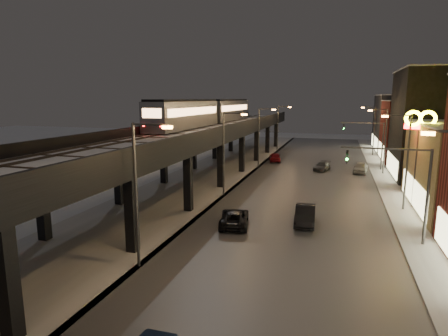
% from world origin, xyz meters
% --- Properties ---
extents(road_surface, '(17.00, 120.00, 0.06)m').
position_xyz_m(road_surface, '(7.50, 35.00, 0.03)').
color(road_surface, '#46474D').
rests_on(road_surface, ground).
extents(sidewalk_right, '(4.00, 120.00, 0.14)m').
position_xyz_m(sidewalk_right, '(17.50, 35.00, 0.07)').
color(sidewalk_right, '#9FA1A8').
rests_on(sidewalk_right, ground).
extents(under_viaduct_pavement, '(11.00, 120.00, 0.06)m').
position_xyz_m(under_viaduct_pavement, '(-6.00, 35.00, 0.03)').
color(under_viaduct_pavement, '#9FA1A8').
rests_on(under_viaduct_pavement, ground).
extents(elevated_viaduct, '(9.00, 100.00, 6.30)m').
position_xyz_m(elevated_viaduct, '(-6.00, 31.84, 5.62)').
color(elevated_viaduct, black).
rests_on(elevated_viaduct, ground).
extents(viaduct_trackbed, '(8.40, 100.00, 0.32)m').
position_xyz_m(viaduct_trackbed, '(-6.01, 31.97, 6.39)').
color(viaduct_trackbed, '#B2B7C1').
rests_on(viaduct_trackbed, elevated_viaduct).
extents(viaduct_parapet_streetside, '(0.30, 100.00, 1.10)m').
position_xyz_m(viaduct_parapet_streetside, '(-1.65, 32.00, 6.85)').
color(viaduct_parapet_streetside, black).
rests_on(viaduct_parapet_streetside, elevated_viaduct).
extents(viaduct_parapet_far, '(0.30, 100.00, 1.10)m').
position_xyz_m(viaduct_parapet_far, '(-10.35, 32.00, 6.85)').
color(viaduct_parapet_far, black).
rests_on(viaduct_parapet_far, elevated_viaduct).
extents(building_d, '(12.20, 13.20, 14.16)m').
position_xyz_m(building_d, '(23.99, 48.00, 7.08)').
color(building_d, black).
rests_on(building_d, ground).
extents(building_e, '(12.20, 12.20, 10.16)m').
position_xyz_m(building_e, '(23.99, 62.00, 5.08)').
color(building_e, maroon).
rests_on(building_e, ground).
extents(building_f, '(12.20, 16.20, 11.16)m').
position_xyz_m(building_f, '(23.99, 76.00, 5.58)').
color(building_f, '#232428').
rests_on(building_f, ground).
extents(streetlight_left_1, '(2.57, 0.28, 9.00)m').
position_xyz_m(streetlight_left_1, '(-0.43, 13.00, 5.24)').
color(streetlight_left_1, '#38383A').
rests_on(streetlight_left_1, ground).
extents(streetlight_left_2, '(2.57, 0.28, 9.00)m').
position_xyz_m(streetlight_left_2, '(-0.43, 31.00, 5.24)').
color(streetlight_left_2, '#38383A').
rests_on(streetlight_left_2, ground).
extents(streetlight_right_2, '(2.56, 0.28, 9.00)m').
position_xyz_m(streetlight_right_2, '(16.73, 31.00, 5.24)').
color(streetlight_right_2, '#38383A').
rests_on(streetlight_right_2, ground).
extents(streetlight_left_3, '(2.57, 0.28, 9.00)m').
position_xyz_m(streetlight_left_3, '(-0.43, 49.00, 5.24)').
color(streetlight_left_3, '#38383A').
rests_on(streetlight_left_3, ground).
extents(streetlight_right_3, '(2.56, 0.28, 9.00)m').
position_xyz_m(streetlight_right_3, '(16.73, 49.00, 5.24)').
color(streetlight_right_3, '#38383A').
rests_on(streetlight_right_3, ground).
extents(streetlight_left_4, '(2.57, 0.28, 9.00)m').
position_xyz_m(streetlight_left_4, '(-0.43, 67.00, 5.24)').
color(streetlight_left_4, '#38383A').
rests_on(streetlight_left_4, ground).
extents(streetlight_right_4, '(2.56, 0.28, 9.00)m').
position_xyz_m(streetlight_right_4, '(16.73, 67.00, 5.24)').
color(streetlight_right_4, '#38383A').
rests_on(streetlight_right_4, ground).
extents(traffic_light_rig_a, '(6.10, 0.34, 7.00)m').
position_xyz_m(traffic_light_rig_a, '(15.84, 22.00, 4.50)').
color(traffic_light_rig_a, '#38383A').
rests_on(traffic_light_rig_a, ground).
extents(traffic_light_rig_b, '(6.10, 0.34, 7.00)m').
position_xyz_m(traffic_light_rig_b, '(15.84, 52.00, 4.50)').
color(traffic_light_rig_b, '#38383A').
rests_on(traffic_light_rig_b, ground).
extents(subway_train, '(3.08, 37.87, 3.68)m').
position_xyz_m(subway_train, '(-8.50, 48.94, 8.45)').
color(subway_train, gray).
rests_on(subway_train, viaduct_trackbed).
extents(car_mid_silver, '(3.19, 5.23, 1.36)m').
position_xyz_m(car_mid_silver, '(2.95, 22.14, 0.68)').
color(car_mid_silver, black).
rests_on(car_mid_silver, ground).
extents(car_far_white, '(2.70, 4.74, 1.52)m').
position_xyz_m(car_far_white, '(0.85, 55.07, 0.76)').
color(car_far_white, maroon).
rests_on(car_far_white, ground).
extents(car_onc_silver, '(1.87, 4.71, 1.52)m').
position_xyz_m(car_onc_silver, '(8.50, 24.31, 0.76)').
color(car_onc_silver, black).
rests_on(car_onc_silver, ground).
extents(car_onc_white, '(2.61, 4.47, 1.22)m').
position_xyz_m(car_onc_white, '(8.75, 49.17, 0.61)').
color(car_onc_white, '#373A40').
rests_on(car_onc_white, ground).
extents(car_onc_red, '(2.36, 4.64, 1.51)m').
position_xyz_m(car_onc_red, '(14.06, 48.80, 0.76)').
color(car_onc_red, gray).
rests_on(car_onc_red, ground).
extents(sign_mcdonalds, '(2.77, 0.69, 9.33)m').
position_xyz_m(sign_mcdonalds, '(18.00, 32.28, 7.49)').
color(sign_mcdonalds, '#38383A').
rests_on(sign_mcdonalds, ground).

